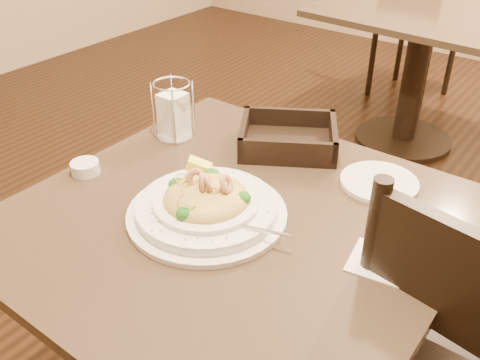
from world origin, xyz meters
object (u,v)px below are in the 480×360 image
Objects in this scene: drink_glass at (384,237)px; napkin_caddy at (174,114)px; main_table at (235,293)px; side_plate at (379,182)px; dining_chair_far at (415,21)px; background_table at (418,54)px; bread_basket at (288,140)px; butter_ramekin at (85,168)px; pasta_bowl at (206,204)px.

napkin_caddy reaches higher than drink_glass.
side_plate reaches higher than main_table.
drink_glass is (0.86, -2.45, 0.30)m from dining_chair_far.
dining_chair_far is at bearing 112.94° from background_table.
bread_basket is at bearing 175.44° from side_plate.
dining_chair_far is 2.61m from drink_glass.
side_plate is (0.55, 0.11, -0.06)m from napkin_caddy.
drink_glass reaches higher than background_table.
drink_glass reaches higher than side_plate.
dining_chair_far reaches higher than main_table.
dining_chair_far is 13.54× the size of butter_ramekin.
bread_basket is (0.22, -1.59, 0.26)m from background_table.
napkin_caddy reaches higher than background_table.
dining_chair_far reaches higher than napkin_caddy.
background_table is at bearing 119.17° from dining_chair_far.
pasta_bowl is at bearing -85.71° from bread_basket.
main_table is at bearing 11.51° from butter_ramekin.
dining_chair_far is 5.09× the size of side_plate.
main_table is 0.42m from bread_basket.
background_table is (-0.29, 1.91, 0.00)m from main_table.
bread_basket is at bearing 94.29° from pasta_bowl.
dining_chair_far is at bearing 108.60° from side_plate.
drink_glass is at bearing -12.24° from napkin_caddy.
background_table is 0.63m from dining_chair_far.
bread_basket reaches higher than butter_ramekin.
dining_chair_far is at bearing 94.71° from napkin_caddy.
background_table is 3.04× the size of bread_basket.
bread_basket is 4.59× the size of butter_ramekin.
drink_glass is 0.69× the size of side_plate.
butter_ramekin is at bearing -98.98° from napkin_caddy.
pasta_bowl is 0.36m from bread_basket.
dining_chair_far is at bearing 101.08° from pasta_bowl.
main_table is at bearing 40.23° from pasta_bowl.
bread_basket reaches higher than background_table.
bread_basket is 0.27m from side_plate.
bread_basket reaches higher than side_plate.
pasta_bowl is 0.38m from napkin_caddy.
background_table is at bearing 87.13° from butter_ramekin.
background_table is 1.70m from side_plate.
drink_glass is 0.48m from bread_basket.
butter_ramekin is at bearing -168.49° from main_table.
bread_basket is at bearing 108.42° from dining_chair_far.
side_plate is at bearing 32.93° from butter_ramekin.
napkin_caddy is at bearing 100.94° from dining_chair_far.
side_plate is at bearing -73.03° from background_table.
main_table is 2.85× the size of bread_basket.
napkin_caddy reaches higher than main_table.
butter_ramekin is (-0.32, -0.40, -0.01)m from bread_basket.
napkin_caddy is (-0.67, 0.14, 0.01)m from drink_glass.
main_table is 1.94m from background_table.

